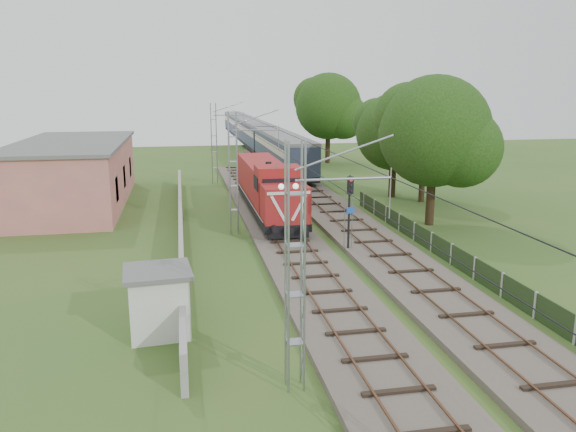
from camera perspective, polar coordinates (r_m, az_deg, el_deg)
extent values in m
plane|color=#305921|center=(26.71, 3.58, -7.91)|extent=(140.00, 140.00, 0.00)
cube|color=#6B6054|center=(33.13, 0.57, -3.44)|extent=(4.20, 70.00, 0.30)
cube|color=black|center=(33.07, 0.57, -3.10)|extent=(2.40, 70.00, 0.10)
cube|color=brown|center=(32.90, -0.88, -3.05)|extent=(0.08, 70.00, 0.05)
cube|color=brown|center=(33.22, 2.01, -2.90)|extent=(0.08, 70.00, 0.05)
cube|color=#6B6054|center=(46.52, 3.44, 1.35)|extent=(4.20, 80.00, 0.30)
cube|color=black|center=(46.48, 3.44, 1.59)|extent=(2.40, 80.00, 0.10)
cube|color=brown|center=(46.27, 2.42, 1.65)|extent=(0.08, 80.00, 0.05)
cube|color=brown|center=(46.68, 4.45, 1.72)|extent=(0.08, 80.00, 0.05)
cylinder|color=gray|center=(17.06, 5.69, 3.76)|extent=(3.00, 0.08, 0.08)
cylinder|color=gray|center=(36.56, -3.31, 8.71)|extent=(3.00, 0.08, 0.08)
cylinder|color=gray|center=(56.41, -6.06, 10.16)|extent=(3.00, 0.08, 0.08)
cylinder|color=black|center=(36.91, -0.96, 6.74)|extent=(0.03, 70.00, 0.03)
cylinder|color=black|center=(36.79, -0.97, 8.75)|extent=(0.03, 70.00, 0.03)
cube|color=#9E9E99|center=(37.19, -10.84, -0.88)|extent=(0.25, 40.00, 1.50)
cube|color=tan|center=(49.42, -20.93, 3.97)|extent=(8.00, 20.00, 5.00)
cube|color=#606060|center=(49.12, -21.17, 6.96)|extent=(8.40, 20.40, 0.25)
cube|color=black|center=(43.03, -17.04, 2.63)|extent=(0.10, 1.60, 1.80)
cube|color=black|center=(48.92, -16.34, 3.86)|extent=(0.10, 1.60, 1.80)
cube|color=black|center=(54.84, -15.78, 4.83)|extent=(0.10, 1.60, 1.80)
cube|color=black|center=(31.96, 16.29, -3.75)|extent=(0.05, 32.00, 1.15)
cube|color=#9E9E99|center=(45.39, 7.74, 1.54)|extent=(0.12, 0.12, 1.20)
cube|color=black|center=(42.43, -2.09, 1.39)|extent=(2.96, 16.78, 0.49)
cube|color=black|center=(37.27, -0.80, -0.70)|extent=(2.17, 3.55, 0.49)
cube|color=black|center=(47.76, -3.09, 2.33)|extent=(2.17, 3.55, 0.49)
cube|color=black|center=(34.57, 0.03, -1.96)|extent=(2.57, 0.25, 0.35)
cube|color=maroon|center=(35.25, -0.32, 1.30)|extent=(2.86, 2.47, 2.27)
sphere|color=white|center=(33.78, -0.69, 3.00)|extent=(0.36, 0.36, 0.36)
sphere|color=white|center=(33.95, 0.78, 3.05)|extent=(0.36, 0.36, 0.36)
cube|color=silver|center=(33.94, -0.99, 0.75)|extent=(0.99, 0.06, 1.65)
cube|color=silver|center=(34.18, 1.13, 0.84)|extent=(0.99, 0.06, 1.65)
cube|color=silver|center=(33.87, 0.07, 2.35)|extent=(2.66, 0.06, 0.18)
cube|color=maroon|center=(37.50, -1.00, 2.70)|extent=(2.96, 2.37, 3.16)
cube|color=black|center=(36.24, -0.67, 3.13)|extent=(2.47, 0.06, 0.89)
cube|color=maroon|center=(44.51, -2.58, 3.94)|extent=(2.76, 11.94, 2.57)
cylinder|color=black|center=(41.36, -2.00, 5.25)|extent=(0.43, 0.43, 0.39)
cylinder|color=gray|center=(36.41, -1.25, 5.14)|extent=(0.12, 0.12, 0.35)
cylinder|color=gray|center=(36.51, -0.33, 5.16)|extent=(0.12, 0.12, 0.35)
cube|color=black|center=(63.97, -0.59, 5.27)|extent=(3.06, 23.18, 0.53)
cube|color=#2F3A4F|center=(63.76, -0.59, 6.77)|extent=(3.16, 23.18, 2.85)
cube|color=#C1B396|center=(63.71, -0.59, 7.24)|extent=(3.20, 22.26, 0.79)
cube|color=slate|center=(63.61, -0.59, 8.19)|extent=(3.21, 23.18, 0.37)
cube|color=black|center=(87.76, -3.44, 7.35)|extent=(3.06, 23.18, 0.53)
cube|color=#2F3A4F|center=(87.61, -3.46, 8.44)|extent=(3.16, 23.18, 2.85)
cube|color=#C1B396|center=(87.57, -3.46, 8.79)|extent=(3.20, 22.26, 0.79)
cube|color=slate|center=(87.50, -3.47, 9.48)|extent=(3.21, 23.18, 0.37)
cube|color=black|center=(111.75, -5.09, 8.53)|extent=(3.06, 23.18, 0.53)
cube|color=#2F3A4F|center=(111.63, -5.11, 9.39)|extent=(3.16, 23.18, 2.85)
cube|color=#C1B396|center=(111.60, -5.11, 9.66)|extent=(3.20, 22.26, 0.79)
cube|color=slate|center=(111.54, -5.12, 10.20)|extent=(3.21, 23.18, 0.37)
cylinder|color=black|center=(32.63, 6.21, 0.13)|extent=(0.13, 0.13, 4.60)
cube|color=black|center=(32.16, 6.36, 3.12)|extent=(0.36, 0.28, 1.01)
sphere|color=red|center=(32.00, 6.43, 3.65)|extent=(0.17, 0.17, 0.17)
sphere|color=black|center=(32.05, 6.41, 3.08)|extent=(0.17, 0.17, 0.17)
sphere|color=black|center=(32.11, 6.40, 2.52)|extent=(0.17, 0.17, 0.17)
cube|color=#1B4BA2|center=(32.48, 6.36, 0.57)|extent=(0.50, 0.17, 0.37)
cube|color=silver|center=(22.79, -12.98, -8.69)|extent=(2.41, 2.41, 2.45)
cube|color=#606060|center=(22.34, -13.15, -5.50)|extent=(2.77, 2.77, 0.17)
cylinder|color=#352615|center=(40.49, 14.31, 2.36)|extent=(0.60, 0.60, 4.66)
sphere|color=black|center=(39.96, 14.65, 8.33)|extent=(7.62, 7.62, 7.62)
sphere|color=black|center=(39.71, 17.27, 6.61)|extent=(5.33, 5.33, 5.33)
sphere|color=black|center=(40.57, 12.18, 9.72)|extent=(4.95, 4.95, 4.95)
cylinder|color=#352615|center=(48.68, 13.47, 3.58)|extent=(0.49, 0.49, 3.72)
sphere|color=black|center=(48.26, 13.69, 7.54)|extent=(6.09, 6.09, 6.09)
sphere|color=black|center=(48.04, 15.41, 6.41)|extent=(4.26, 4.26, 4.26)
sphere|color=black|center=(48.75, 12.06, 8.47)|extent=(3.96, 3.96, 3.96)
cylinder|color=#352615|center=(50.29, 10.56, 4.20)|extent=(0.61, 0.61, 4.05)
sphere|color=black|center=(49.87, 10.74, 8.39)|extent=(6.63, 6.63, 6.63)
sphere|color=black|center=(49.54, 12.55, 7.21)|extent=(4.64, 4.64, 4.64)
sphere|color=black|center=(50.50, 9.05, 9.35)|extent=(4.31, 4.31, 4.31)
cylinder|color=#352615|center=(72.27, 4.06, 7.41)|extent=(0.60, 0.60, 5.06)
sphere|color=black|center=(71.97, 4.12, 11.06)|extent=(8.29, 8.29, 8.29)
sphere|color=black|center=(71.27, 5.68, 10.09)|extent=(5.80, 5.80, 5.80)
sphere|color=black|center=(72.99, 2.71, 11.83)|extent=(5.39, 5.39, 5.39)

